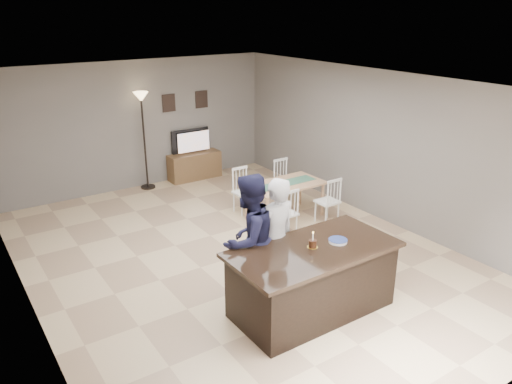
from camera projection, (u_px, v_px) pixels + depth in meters
floor at (238, 256)px, 7.91m from camera, size 8.00×8.00×0.00m
room_shell at (236, 154)px, 7.32m from camera, size 8.00×8.00×8.00m
kitchen_island at (312, 279)px, 6.35m from camera, size 2.15×1.10×0.90m
tv_console at (195, 166)px, 11.36m from camera, size 1.20×0.40×0.60m
television at (192, 141)px, 11.22m from camera, size 0.91×0.12×0.53m
tv_screen_glow at (194, 142)px, 11.15m from camera, size 0.78×0.00×0.78m
picture_frames at (185, 101)px, 10.98m from camera, size 1.10×0.02×0.38m
doorway at (77, 324)px, 4.11m from camera, size 0.00×2.10×2.65m
woman at (275, 239)px, 6.54m from camera, size 0.65×0.46×1.69m
man at (249, 240)px, 6.44m from camera, size 1.01×0.88×1.77m
birthday_cake at (313, 244)px, 6.19m from camera, size 0.14×0.14×0.21m
plate_stack at (338, 241)px, 6.34m from camera, size 0.24×0.24×0.04m
dining_table at (285, 189)px, 9.18m from camera, size 1.43×1.62×0.87m
floor_lamp at (142, 115)px, 10.32m from camera, size 0.31×0.31×2.08m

